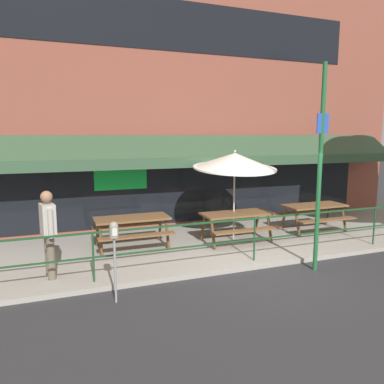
{
  "coord_description": "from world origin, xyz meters",
  "views": [
    {
      "loc": [
        -4.11,
        -6.66,
        2.85
      ],
      "look_at": [
        -0.98,
        1.6,
        1.5
      ],
      "focal_mm": 35.0,
      "sensor_mm": 36.0,
      "label": 1
    }
  ],
  "objects_px": {
    "patio_umbrella_centre": "(235,161)",
    "street_sign_pole": "(320,167)",
    "picnic_table_left": "(132,224)",
    "pedestrian_walking": "(48,230)",
    "parking_meter_near": "(114,238)",
    "picnic_table_right": "(314,210)",
    "picnic_table_centre": "(236,219)"
  },
  "relations": [
    {
      "from": "street_sign_pole",
      "to": "picnic_table_right",
      "type": "bearing_deg",
      "value": 52.1
    },
    {
      "from": "picnic_table_centre",
      "to": "pedestrian_walking",
      "type": "height_order",
      "value": "pedestrian_walking"
    },
    {
      "from": "picnic_table_left",
      "to": "patio_umbrella_centre",
      "type": "height_order",
      "value": "patio_umbrella_centre"
    },
    {
      "from": "parking_meter_near",
      "to": "picnic_table_left",
      "type": "bearing_deg",
      "value": 72.49
    },
    {
      "from": "street_sign_pole",
      "to": "picnic_table_left",
      "type": "bearing_deg",
      "value": 141.86
    },
    {
      "from": "picnic_table_right",
      "to": "street_sign_pole",
      "type": "relative_size",
      "value": 0.42
    },
    {
      "from": "picnic_table_left",
      "to": "picnic_table_centre",
      "type": "height_order",
      "value": "same"
    },
    {
      "from": "picnic_table_right",
      "to": "street_sign_pole",
      "type": "xyz_separation_m",
      "value": [
        -1.89,
        -2.43,
        1.49
      ]
    },
    {
      "from": "parking_meter_near",
      "to": "pedestrian_walking",
      "type": "bearing_deg",
      "value": 128.05
    },
    {
      "from": "picnic_table_left",
      "to": "pedestrian_walking",
      "type": "relative_size",
      "value": 1.05
    },
    {
      "from": "pedestrian_walking",
      "to": "picnic_table_right",
      "type": "bearing_deg",
      "value": 9.31
    },
    {
      "from": "picnic_table_right",
      "to": "patio_umbrella_centre",
      "type": "bearing_deg",
      "value": -178.39
    },
    {
      "from": "picnic_table_centre",
      "to": "pedestrian_walking",
      "type": "xyz_separation_m",
      "value": [
        -4.52,
        -0.95,
        0.35
      ]
    },
    {
      "from": "patio_umbrella_centre",
      "to": "picnic_table_right",
      "type": "bearing_deg",
      "value": 1.61
    },
    {
      "from": "picnic_table_right",
      "to": "picnic_table_left",
      "type": "bearing_deg",
      "value": 177.66
    },
    {
      "from": "picnic_table_left",
      "to": "patio_umbrella_centre",
      "type": "distance_m",
      "value": 3.03
    },
    {
      "from": "pedestrian_walking",
      "to": "parking_meter_near",
      "type": "height_order",
      "value": "pedestrian_walking"
    },
    {
      "from": "picnic_table_centre",
      "to": "picnic_table_right",
      "type": "bearing_deg",
      "value": 4.8
    },
    {
      "from": "picnic_table_centre",
      "to": "street_sign_pole",
      "type": "distance_m",
      "value": 2.76
    },
    {
      "from": "patio_umbrella_centre",
      "to": "street_sign_pole",
      "type": "distance_m",
      "value": 2.47
    },
    {
      "from": "picnic_table_centre",
      "to": "picnic_table_right",
      "type": "xyz_separation_m",
      "value": [
        2.63,
        0.22,
        0.0
      ]
    },
    {
      "from": "patio_umbrella_centre",
      "to": "parking_meter_near",
      "type": "height_order",
      "value": "patio_umbrella_centre"
    },
    {
      "from": "pedestrian_walking",
      "to": "parking_meter_near",
      "type": "relative_size",
      "value": 1.2
    },
    {
      "from": "patio_umbrella_centre",
      "to": "parking_meter_near",
      "type": "bearing_deg",
      "value": -145.19
    },
    {
      "from": "patio_umbrella_centre",
      "to": "pedestrian_walking",
      "type": "height_order",
      "value": "patio_umbrella_centre"
    },
    {
      "from": "pedestrian_walking",
      "to": "picnic_table_centre",
      "type": "bearing_deg",
      "value": 11.89
    },
    {
      "from": "picnic_table_centre",
      "to": "picnic_table_right",
      "type": "distance_m",
      "value": 2.64
    },
    {
      "from": "picnic_table_left",
      "to": "picnic_table_centre",
      "type": "bearing_deg",
      "value": -9.42
    },
    {
      "from": "picnic_table_centre",
      "to": "picnic_table_right",
      "type": "relative_size",
      "value": 1.0
    },
    {
      "from": "picnic_table_right",
      "to": "patio_umbrella_centre",
      "type": "distance_m",
      "value": 3.02
    },
    {
      "from": "patio_umbrella_centre",
      "to": "street_sign_pole",
      "type": "relative_size",
      "value": 0.56
    },
    {
      "from": "picnic_table_right",
      "to": "street_sign_pole",
      "type": "bearing_deg",
      "value": -127.9
    }
  ]
}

